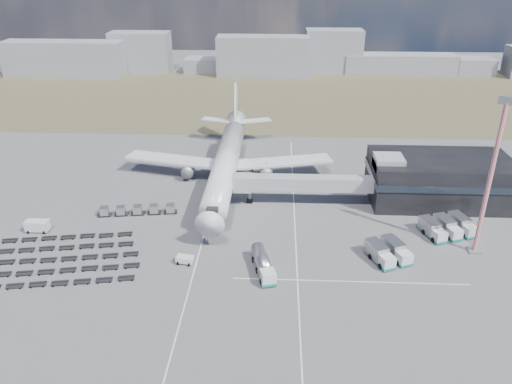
{
  "coord_description": "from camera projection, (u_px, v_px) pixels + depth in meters",
  "views": [
    {
      "loc": [
        12.2,
        -78.04,
        50.31
      ],
      "look_at": [
        7.73,
        17.82,
        4.0
      ],
      "focal_mm": 35.0,
      "sensor_mm": 36.0,
      "label": 1
    }
  ],
  "objects": [
    {
      "name": "service_trucks_far",
      "position": [
        447.0,
        227.0,
        98.01
      ],
      "size": [
        10.86,
        9.44,
        2.78
      ],
      "rotation": [
        0.0,
        0.0,
        0.32
      ],
      "color": "silver",
      "rests_on": "ground"
    },
    {
      "name": "jet_bridge",
      "position": [
        294.0,
        183.0,
        108.09
      ],
      "size": [
        30.3,
        3.8,
        7.05
      ],
      "color": "#939399",
      "rests_on": "ground"
    },
    {
      "name": "grass_strip",
      "position": [
        247.0,
        97.0,
        191.54
      ],
      "size": [
        420.0,
        90.0,
        0.01
      ],
      "primitive_type": "cube",
      "color": "brown",
      "rests_on": "ground"
    },
    {
      "name": "catering_truck",
      "position": [
        247.0,
        169.0,
        124.71
      ],
      "size": [
        3.02,
        6.1,
        2.7
      ],
      "rotation": [
        0.0,
        0.0,
        -0.11
      ],
      "color": "silver",
      "rests_on": "ground"
    },
    {
      "name": "airliner",
      "position": [
        227.0,
        160.0,
        119.41
      ],
      "size": [
        51.59,
        64.53,
        17.62
      ],
      "color": "silver",
      "rests_on": "ground"
    },
    {
      "name": "floodlight_mast",
      "position": [
        490.0,
        179.0,
        86.47
      ],
      "size": [
        2.77,
        2.27,
        29.36
      ],
      "rotation": [
        0.0,
        0.0,
        -0.39
      ],
      "color": "red",
      "rests_on": "ground"
    },
    {
      "name": "lane_markings",
      "position": [
        263.0,
        245.0,
        94.87
      ],
      "size": [
        47.12,
        110.0,
        0.01
      ],
      "color": "silver",
      "rests_on": "ground"
    },
    {
      "name": "terminal",
      "position": [
        439.0,
        178.0,
        109.85
      ],
      "size": [
        30.4,
        16.4,
        11.0
      ],
      "color": "black",
      "rests_on": "ground"
    },
    {
      "name": "baggage_dollies",
      "position": [
        59.0,
        259.0,
        89.85
      ],
      "size": [
        30.15,
        20.97,
        0.65
      ],
      "rotation": [
        0.0,
        0.0,
        0.17
      ],
      "color": "black",
      "rests_on": "ground"
    },
    {
      "name": "utility_van",
      "position": [
        37.0,
        226.0,
        98.93
      ],
      "size": [
        4.53,
        2.07,
        2.4
      ],
      "primitive_type": "cube",
      "rotation": [
        0.0,
        0.0,
        0.01
      ],
      "color": "silver",
      "rests_on": "ground"
    },
    {
      "name": "skyline",
      "position": [
        221.0,
        58.0,
        225.89
      ],
      "size": [
        318.59,
        24.64,
        19.06
      ],
      "color": "gray",
      "rests_on": "ground"
    },
    {
      "name": "fuel_tanker",
      "position": [
        263.0,
        264.0,
        86.24
      ],
      "size": [
        4.87,
        10.19,
        3.19
      ],
      "rotation": [
        0.0,
        0.0,
        0.25
      ],
      "color": "silver",
      "rests_on": "ground"
    },
    {
      "name": "service_trucks_near",
      "position": [
        388.0,
        252.0,
        89.76
      ],
      "size": [
        8.19,
        8.83,
        2.87
      ],
      "rotation": [
        0.0,
        0.0,
        0.39
      ],
      "color": "silver",
      "rests_on": "ground"
    },
    {
      "name": "uld_row",
      "position": [
        138.0,
        210.0,
        105.38
      ],
      "size": [
        16.63,
        4.01,
        1.82
      ],
      "rotation": [
        0.0,
        0.0,
        0.14
      ],
      "color": "black",
      "rests_on": "ground"
    },
    {
      "name": "pushback_tug",
      "position": [
        185.0,
        260.0,
        89.03
      ],
      "size": [
        3.26,
        2.22,
        1.38
      ],
      "primitive_type": "cube",
      "rotation": [
        0.0,
        0.0,
        -0.19
      ],
      "color": "silver",
      "rests_on": "ground"
    },
    {
      "name": "ground",
      "position": [
        210.0,
        252.0,
        92.58
      ],
      "size": [
        420.0,
        420.0,
        0.0
      ],
      "primitive_type": "plane",
      "color": "#565659",
      "rests_on": "ground"
    }
  ]
}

